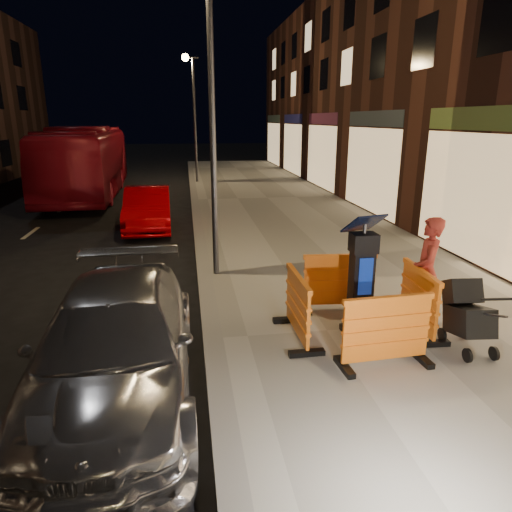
{
  "coord_description": "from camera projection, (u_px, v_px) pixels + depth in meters",
  "views": [
    {
      "loc": [
        -0.29,
        -6.19,
        3.29
      ],
      "look_at": [
        0.8,
        1.0,
        1.1
      ],
      "focal_mm": 32.0,
      "sensor_mm": 36.0,
      "label": 1
    }
  ],
  "objects": [
    {
      "name": "car_silver",
      "position": [
        120.0,
        393.0,
        5.71
      ],
      "size": [
        1.93,
        4.61,
        1.33
      ],
      "primitive_type": "imported",
      "rotation": [
        0.0,
        0.0,
        0.01
      ],
      "color": "#A0A0A5",
      "rests_on": "ground"
    },
    {
      "name": "ground_plane",
      "position": [
        213.0,
        347.0,
        6.85
      ],
      "size": [
        120.0,
        120.0,
        0.0
      ],
      "primitive_type": "plane",
      "color": "black",
      "rests_on": "ground"
    },
    {
      "name": "parking_kiosk",
      "position": [
        361.0,
        279.0,
        6.72
      ],
      "size": [
        0.57,
        0.57,
        1.75
      ],
      "primitive_type": "cube",
      "rotation": [
        0.0,
        0.0,
        -0.02
      ],
      "color": "black",
      "rests_on": "sidewalk"
    },
    {
      "name": "barrier_front",
      "position": [
        386.0,
        331.0,
        5.93
      ],
      "size": [
        1.29,
        0.59,
        0.98
      ],
      "primitive_type": "cube",
      "rotation": [
        0.0,
        0.0,
        0.06
      ],
      "color": "orange",
      "rests_on": "sidewalk"
    },
    {
      "name": "street_lamp_mid",
      "position": [
        212.0,
        126.0,
        8.81
      ],
      "size": [
        0.12,
        0.12,
        6.0
      ],
      "primitive_type": "cylinder",
      "color": "#3F3F44",
      "rests_on": "sidewalk"
    },
    {
      "name": "barrier_bldgside",
      "position": [
        419.0,
        300.0,
        6.96
      ],
      "size": [
        0.59,
        1.28,
        0.98
      ],
      "primitive_type": "cube",
      "rotation": [
        0.0,
        0.0,
        1.51
      ],
      "color": "orange",
      "rests_on": "sidewalk"
    },
    {
      "name": "barrier_back",
      "position": [
        339.0,
        282.0,
        7.73
      ],
      "size": [
        1.29,
        0.61,
        0.98
      ],
      "primitive_type": "cube",
      "rotation": [
        0.0,
        0.0,
        -0.08
      ],
      "color": "orange",
      "rests_on": "sidewalk"
    },
    {
      "name": "car_red",
      "position": [
        149.0,
        229.0,
        14.25
      ],
      "size": [
        1.51,
        3.93,
        1.28
      ],
      "primitive_type": "imported",
      "rotation": [
        0.0,
        0.0,
        0.04
      ],
      "color": "#AB0309",
      "rests_on": "ground"
    },
    {
      "name": "barrier_kerbside",
      "position": [
        298.0,
        307.0,
        6.69
      ],
      "size": [
        0.53,
        1.26,
        0.98
      ],
      "primitive_type": "cube",
      "rotation": [
        0.0,
        0.0,
        1.58
      ],
      "color": "orange",
      "rests_on": "sidewalk"
    },
    {
      "name": "street_lamp_far",
      "position": [
        195.0,
        122.0,
        23.02
      ],
      "size": [
        0.12,
        0.12,
        6.0
      ],
      "primitive_type": "cylinder",
      "color": "#3F3F44",
      "rests_on": "sidewalk"
    },
    {
      "name": "man",
      "position": [
        427.0,
        272.0,
        7.06
      ],
      "size": [
        0.65,
        0.75,
        1.73
      ],
      "primitive_type": "imported",
      "rotation": [
        0.0,
        0.0,
        -2.02
      ],
      "color": "maroon",
      "rests_on": "sidewalk"
    },
    {
      "name": "bus_doubledecker",
      "position": [
        91.0,
        196.0,
        20.42
      ],
      "size": [
        3.0,
        10.84,
        2.99
      ],
      "primitive_type": "imported",
      "rotation": [
        0.0,
        0.0,
        0.05
      ],
      "color": "maroon",
      "rests_on": "ground"
    },
    {
      "name": "stroller",
      "position": [
        470.0,
        317.0,
        6.35
      ],
      "size": [
        0.58,
        0.83,
        0.98
      ],
      "primitive_type": "cube",
      "rotation": [
        0.0,
        0.0,
        -0.1
      ],
      "color": "black",
      "rests_on": "sidewalk"
    },
    {
      "name": "kerb",
      "position": [
        213.0,
        343.0,
        6.83
      ],
      "size": [
        0.3,
        60.0,
        0.15
      ],
      "primitive_type": "cube",
      "color": "slate",
      "rests_on": "ground"
    },
    {
      "name": "sidewalk",
      "position": [
        402.0,
        329.0,
        7.26
      ],
      "size": [
        6.0,
        60.0,
        0.15
      ],
      "primitive_type": "cube",
      "color": "gray",
      "rests_on": "ground"
    }
  ]
}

